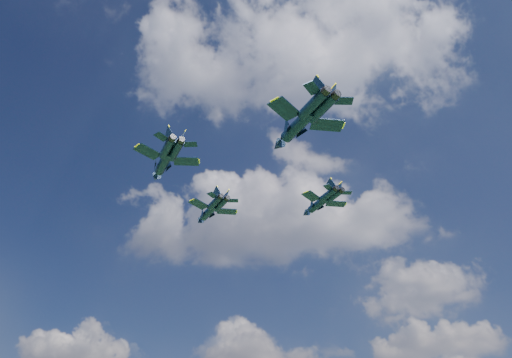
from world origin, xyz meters
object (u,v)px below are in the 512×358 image
object	(u,v)px
jet_left	(163,163)
jet_slot	(296,127)
jet_lead	(208,212)
jet_right	(318,204)

from	to	relation	value
jet_left	jet_slot	distance (m)	26.24
jet_lead	jet_left	size ratio (longest dim) A/B	0.88
jet_left	jet_right	distance (m)	32.94
jet_left	jet_right	xyz separation A→B (m)	(26.49, 19.57, -0.59)
jet_left	jet_slot	bearing A→B (deg)	-50.62
jet_right	jet_slot	world-z (taller)	jet_slot
jet_left	jet_lead	bearing A→B (deg)	45.58
jet_right	jet_slot	bearing A→B (deg)	-132.74
jet_left	jet_slot	xyz separation A→B (m)	(25.38, -6.64, -0.54)
jet_right	jet_slot	distance (m)	26.23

